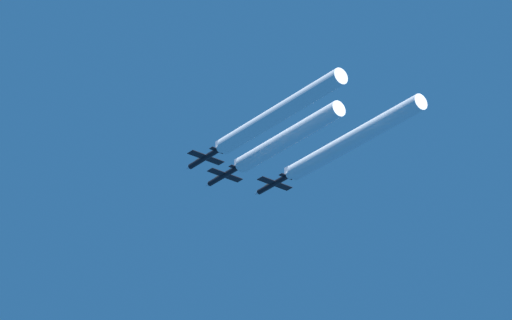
% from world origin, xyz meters
% --- Properties ---
extents(jet_lead, '(8.79, 12.80, 3.08)m').
position_xyz_m(jet_lead, '(0.26, 6.18, 173.57)').
color(jet_lead, black).
extents(jet_left_wingman, '(8.79, 12.80, 3.08)m').
position_xyz_m(jet_left_wingman, '(-9.74, 0.20, 172.25)').
color(jet_left_wingman, black).
extents(jet_right_wingman, '(8.79, 12.80, 3.08)m').
position_xyz_m(jet_right_wingman, '(9.68, -0.13, 171.95)').
color(jet_right_wingman, black).
extents(smoke_trail_lead, '(3.69, 33.99, 3.69)m').
position_xyz_m(smoke_trail_lead, '(0.26, -16.66, 173.54)').
color(smoke_trail_lead, white).
extents(smoke_trail_left_wingman, '(3.69, 39.88, 3.69)m').
position_xyz_m(smoke_trail_left_wingman, '(-9.74, -25.58, 172.22)').
color(smoke_trail_left_wingman, white).
extents(smoke_trail_right_wingman, '(3.69, 42.55, 3.69)m').
position_xyz_m(smoke_trail_right_wingman, '(9.68, -27.24, 171.92)').
color(smoke_trail_right_wingman, white).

